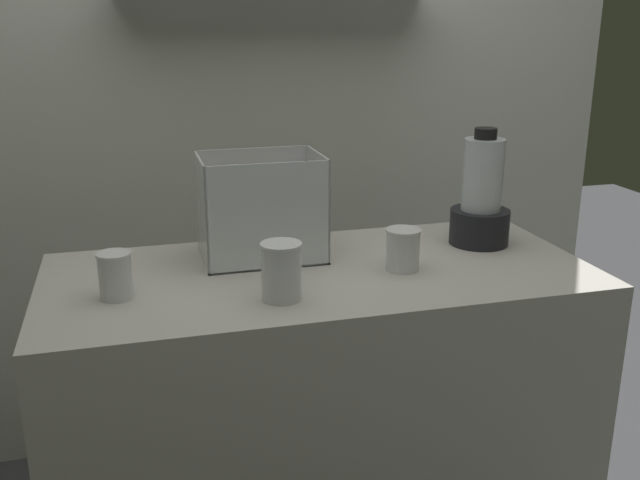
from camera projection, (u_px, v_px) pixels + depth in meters
counter at (320, 422)px, 1.97m from camera, size 1.40×0.64×0.90m
back_wall_unit at (261, 97)px, 2.43m from camera, size 2.60×0.24×2.50m
carrot_display_bin at (258, 226)px, 1.91m from camera, size 0.32×0.23×0.28m
blender_pitcher at (481, 201)px, 2.01m from camera, size 0.17×0.17×0.33m
juice_cup_orange_far_left at (116, 279)px, 1.64m from camera, size 0.08×0.08×0.11m
juice_cup_beet_left at (281, 274)px, 1.63m from camera, size 0.10×0.10×0.14m
juice_cup_beet_middle at (403, 252)px, 1.82m from camera, size 0.09×0.09×0.11m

